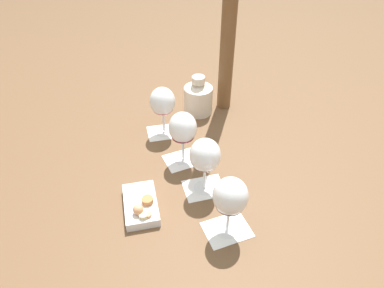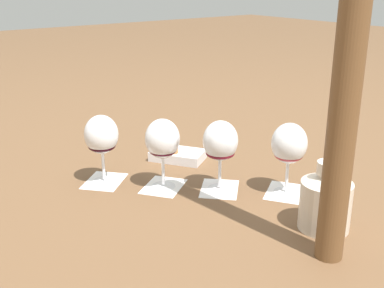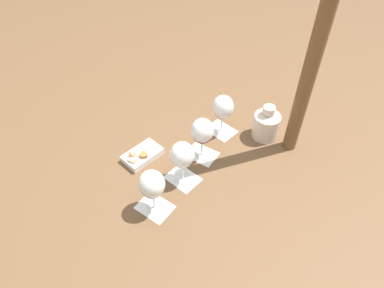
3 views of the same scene
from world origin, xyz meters
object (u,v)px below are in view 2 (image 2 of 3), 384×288
(wine_glass_1, at_px, (220,143))
(umbrella_pole, at_px, (355,11))
(ceramic_vase, at_px, (326,200))
(wine_glass_2, at_px, (163,142))
(snack_dish, at_px, (176,154))
(wine_glass_3, at_px, (101,137))
(wine_glass_0, at_px, (289,146))

(wine_glass_1, distance_m, umbrella_pole, 0.49)
(ceramic_vase, bearing_deg, wine_glass_1, 10.24)
(wine_glass_2, height_order, snack_dish, wine_glass_2)
(wine_glass_2, relative_size, ceramic_vase, 1.17)
(wine_glass_1, bearing_deg, wine_glass_3, 43.93)
(wine_glass_1, height_order, wine_glass_2, same)
(umbrella_pole, bearing_deg, wine_glass_1, -4.59)
(wine_glass_3, bearing_deg, wine_glass_0, -135.26)
(wine_glass_0, relative_size, wine_glass_3, 1.00)
(wine_glass_3, relative_size, umbrella_pole, 0.19)
(snack_dish, bearing_deg, wine_glass_2, 134.97)
(wine_glass_0, relative_size, ceramic_vase, 1.17)
(ceramic_vase, height_order, umbrella_pole, umbrella_pole)
(wine_glass_0, height_order, umbrella_pole, umbrella_pole)
(wine_glass_3, xyz_separation_m, umbrella_pole, (-0.58, -0.18, 0.34))
(wine_glass_2, bearing_deg, snack_dish, -45.03)
(wine_glass_1, distance_m, snack_dish, 0.26)
(wine_glass_1, bearing_deg, snack_dish, -7.83)
(wine_glass_1, height_order, wine_glass_3, same)
(wine_glass_2, distance_m, umbrella_pole, 0.57)
(wine_glass_0, xyz_separation_m, ceramic_vase, (-0.17, 0.07, -0.06))
(ceramic_vase, relative_size, umbrella_pole, 0.17)
(wine_glass_3, height_order, snack_dish, wine_glass_3)
(wine_glass_0, distance_m, ceramic_vase, 0.19)
(ceramic_vase, bearing_deg, umbrella_pole, 133.77)
(wine_glass_0, distance_m, umbrella_pole, 0.44)
(wine_glass_1, relative_size, wine_glass_2, 1.00)
(wine_glass_0, bearing_deg, wine_glass_3, 44.74)
(wine_glass_2, height_order, wine_glass_3, same)
(wine_glass_0, height_order, wine_glass_1, same)
(wine_glass_2, bearing_deg, umbrella_pole, -170.58)
(wine_glass_1, xyz_separation_m, snack_dish, (0.24, -0.03, -0.11))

